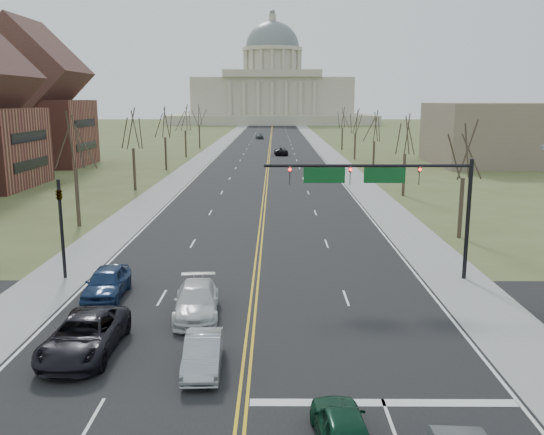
{
  "coord_description": "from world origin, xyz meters",
  "views": [
    {
      "loc": [
        1.13,
        -19.65,
        10.55
      ],
      "look_at": [
        0.95,
        17.11,
        3.0
      ],
      "focal_mm": 38.0,
      "sensor_mm": 36.0,
      "label": 1
    }
  ],
  "objects_px": {
    "car_sb_inner_second": "(197,301)",
    "car_nb_inner_lead": "(342,427)",
    "car_sb_outer_second": "(107,283)",
    "car_far_nb": "(281,151)",
    "car_sb_inner_lead": "(203,353)",
    "signal_mast": "(383,184)",
    "car_sb_outer_lead": "(84,335)",
    "signal_left": "(61,218)",
    "car_far_sb": "(259,136)"
  },
  "relations": [
    {
      "from": "car_sb_inner_second",
      "to": "car_nb_inner_lead",
      "type": "bearing_deg",
      "value": -66.55
    },
    {
      "from": "car_sb_outer_second",
      "to": "car_far_nb",
      "type": "xyz_separation_m",
      "value": [
        10.25,
        82.13,
        -0.1
      ]
    },
    {
      "from": "car_sb_inner_lead",
      "to": "car_sb_outer_second",
      "type": "bearing_deg",
      "value": 123.71
    },
    {
      "from": "signal_mast",
      "to": "car_sb_outer_lead",
      "type": "xyz_separation_m",
      "value": [
        -14.33,
        -10.52,
        -4.94
      ]
    },
    {
      "from": "signal_left",
      "to": "car_sb_inner_second",
      "type": "xyz_separation_m",
      "value": [
        8.76,
        -6.14,
        -2.94
      ]
    },
    {
      "from": "car_sb_outer_second",
      "to": "car_far_sb",
      "type": "distance_m",
      "value": 129.07
    },
    {
      "from": "signal_mast",
      "to": "car_sb_outer_second",
      "type": "distance_m",
      "value": 16.53
    },
    {
      "from": "signal_left",
      "to": "car_far_nb",
      "type": "distance_m",
      "value": 79.93
    },
    {
      "from": "signal_left",
      "to": "car_nb_inner_lead",
      "type": "bearing_deg",
      "value": -49.4
    },
    {
      "from": "signal_mast",
      "to": "car_sb_outer_lead",
      "type": "relative_size",
      "value": 2.07
    },
    {
      "from": "signal_mast",
      "to": "car_sb_inner_lead",
      "type": "relative_size",
      "value": 2.97
    },
    {
      "from": "car_nb_inner_lead",
      "to": "car_sb_outer_second",
      "type": "relative_size",
      "value": 0.83
    },
    {
      "from": "car_nb_inner_lead",
      "to": "car_sb_outer_second",
      "type": "bearing_deg",
      "value": -55.15
    },
    {
      "from": "car_sb_outer_lead",
      "to": "car_sb_inner_lead",
      "type": "bearing_deg",
      "value": -14.6
    },
    {
      "from": "signal_mast",
      "to": "car_sb_inner_lead",
      "type": "height_order",
      "value": "signal_mast"
    },
    {
      "from": "car_sb_outer_lead",
      "to": "car_far_nb",
      "type": "xyz_separation_m",
      "value": [
        9.17,
        89.19,
        -0.08
      ]
    },
    {
      "from": "car_sb_outer_lead",
      "to": "car_far_sb",
      "type": "xyz_separation_m",
      "value": [
        3.8,
        136.04,
        0.01
      ]
    },
    {
      "from": "car_sb_outer_second",
      "to": "car_far_sb",
      "type": "xyz_separation_m",
      "value": [
        4.88,
        128.97,
        -0.01
      ]
    },
    {
      "from": "car_nb_inner_lead",
      "to": "car_sb_inner_lead",
      "type": "height_order",
      "value": "car_nb_inner_lead"
    },
    {
      "from": "car_sb_inner_lead",
      "to": "car_sb_outer_lead",
      "type": "bearing_deg",
      "value": 162.08
    },
    {
      "from": "car_sb_outer_second",
      "to": "car_far_sb",
      "type": "bearing_deg",
      "value": 85.7
    },
    {
      "from": "car_sb_inner_lead",
      "to": "car_far_sb",
      "type": "distance_m",
      "value": 137.45
    },
    {
      "from": "car_sb_inner_second",
      "to": "signal_mast",
      "type": "bearing_deg",
      "value": 26.16
    },
    {
      "from": "car_sb_inner_lead",
      "to": "car_sb_outer_second",
      "type": "height_order",
      "value": "car_sb_outer_second"
    },
    {
      "from": "signal_mast",
      "to": "signal_left",
      "type": "xyz_separation_m",
      "value": [
        -18.95,
        0.0,
        -2.05
      ]
    },
    {
      "from": "car_far_sb",
      "to": "car_sb_outer_second",
      "type": "bearing_deg",
      "value": -99.21
    },
    {
      "from": "car_far_sb",
      "to": "car_sb_inner_second",
      "type": "bearing_deg",
      "value": -96.9
    },
    {
      "from": "signal_mast",
      "to": "car_far_nb",
      "type": "distance_m",
      "value": 79.0
    },
    {
      "from": "signal_left",
      "to": "car_sb_outer_lead",
      "type": "bearing_deg",
      "value": -66.29
    },
    {
      "from": "car_sb_inner_second",
      "to": "signal_left",
      "type": "bearing_deg",
      "value": 140.02
    },
    {
      "from": "car_sb_inner_second",
      "to": "car_sb_inner_lead",
      "type": "bearing_deg",
      "value": -84.9
    },
    {
      "from": "car_sb_inner_second",
      "to": "car_far_sb",
      "type": "relative_size",
      "value": 1.1
    },
    {
      "from": "car_nb_inner_lead",
      "to": "car_sb_outer_second",
      "type": "distance_m",
      "value": 17.69
    },
    {
      "from": "signal_left",
      "to": "car_nb_inner_lead",
      "type": "height_order",
      "value": "signal_left"
    },
    {
      "from": "signal_mast",
      "to": "signal_left",
      "type": "distance_m",
      "value": 19.06
    },
    {
      "from": "car_sb_outer_second",
      "to": "signal_left",
      "type": "bearing_deg",
      "value": 133.59
    },
    {
      "from": "signal_left",
      "to": "car_far_nb",
      "type": "xyz_separation_m",
      "value": [
        13.79,
        78.67,
        -2.97
      ]
    },
    {
      "from": "car_sb_outer_second",
      "to": "car_far_sb",
      "type": "relative_size",
      "value": 1.01
    },
    {
      "from": "car_far_sb",
      "to": "car_nb_inner_lead",
      "type": "bearing_deg",
      "value": -94.52
    },
    {
      "from": "signal_mast",
      "to": "car_sb_inner_second",
      "type": "height_order",
      "value": "signal_mast"
    },
    {
      "from": "signal_left",
      "to": "car_sb_inner_second",
      "type": "distance_m",
      "value": 11.1
    },
    {
      "from": "car_nb_inner_lead",
      "to": "car_far_nb",
      "type": "height_order",
      "value": "car_far_nb"
    },
    {
      "from": "signal_left",
      "to": "car_sb_inner_lead",
      "type": "distance_m",
      "value": 15.72
    },
    {
      "from": "signal_mast",
      "to": "car_sb_inner_lead",
      "type": "distance_m",
      "value": 15.87
    },
    {
      "from": "signal_mast",
      "to": "car_sb_outer_second",
      "type": "xyz_separation_m",
      "value": [
        -15.4,
        -3.45,
        -4.92
      ]
    },
    {
      "from": "car_sb_inner_second",
      "to": "car_sb_outer_second",
      "type": "height_order",
      "value": "car_sb_outer_second"
    },
    {
      "from": "car_sb_inner_second",
      "to": "car_far_sb",
      "type": "bearing_deg",
      "value": 85.21
    },
    {
      "from": "car_sb_inner_second",
      "to": "car_far_sb",
      "type": "height_order",
      "value": "car_far_sb"
    },
    {
      "from": "signal_mast",
      "to": "car_nb_inner_lead",
      "type": "relative_size",
      "value": 3.01
    },
    {
      "from": "signal_left",
      "to": "car_far_sb",
      "type": "distance_m",
      "value": 125.83
    }
  ]
}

